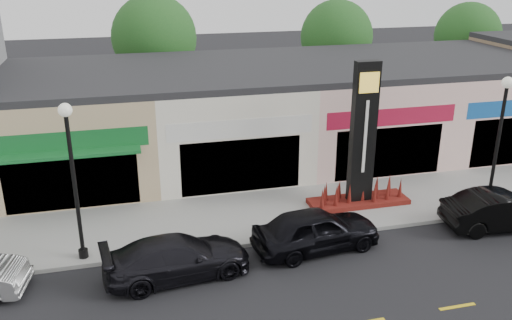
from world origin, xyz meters
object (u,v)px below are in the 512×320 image
object	(u,v)px
lamp_west_near	(72,167)
car_black_sedan	(316,230)
car_dark_sedan	(177,257)
car_black_conv	(502,211)
lamp_east_near	(500,131)
pylon_sign	(361,156)

from	to	relation	value
lamp_west_near	car_black_sedan	size ratio (longest dim) A/B	1.19
car_dark_sedan	car_black_sedan	xyz separation A→B (m)	(4.99, 0.54, 0.09)
car_dark_sedan	car_black_conv	world-z (taller)	car_black_conv
car_black_sedan	car_black_conv	distance (m)	7.50
lamp_east_near	car_black_conv	size ratio (longest dim) A/B	1.21
lamp_west_near	pylon_sign	xyz separation A→B (m)	(11.00, 1.70, -1.20)
lamp_west_near	car_black_sedan	xyz separation A→B (m)	(8.04, -1.20, -2.69)
lamp_east_near	car_black_conv	bearing A→B (deg)	-108.12
lamp_east_near	car_dark_sedan	bearing A→B (deg)	-172.32
lamp_west_near	car_black_sedan	bearing A→B (deg)	-8.53
pylon_sign	car_black_sedan	size ratio (longest dim) A/B	1.31
lamp_east_near	pylon_sign	size ratio (longest dim) A/B	0.91
car_dark_sedan	pylon_sign	bearing A→B (deg)	-73.54
pylon_sign	car_black_sedan	bearing A→B (deg)	-135.61
lamp_east_near	car_dark_sedan	world-z (taller)	lamp_east_near
lamp_west_near	lamp_east_near	size ratio (longest dim) A/B	1.00
car_black_sedan	car_dark_sedan	bearing A→B (deg)	89.01
car_dark_sedan	car_black_conv	size ratio (longest dim) A/B	1.06
lamp_west_near	car_black_sedan	world-z (taller)	lamp_west_near
car_black_sedan	car_black_conv	xyz separation A→B (m)	(7.50, -0.23, -0.04)
lamp_east_near	lamp_west_near	bearing A→B (deg)	180.00
lamp_west_near	car_black_conv	size ratio (longest dim) A/B	1.21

